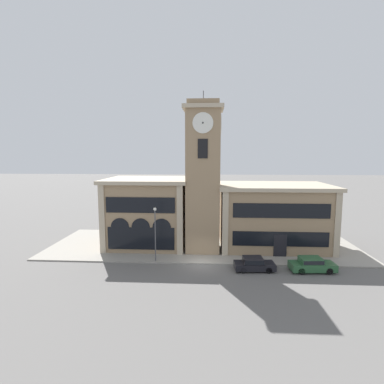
# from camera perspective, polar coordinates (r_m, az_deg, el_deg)

# --- Properties ---
(ground_plane) EXTENTS (300.00, 300.00, 0.00)m
(ground_plane) POSITION_cam_1_polar(r_m,az_deg,el_deg) (33.77, 1.85, -13.66)
(ground_plane) COLOR #605E5B
(sidewalk_kerb) EXTENTS (39.66, 13.77, 0.15)m
(sidewalk_kerb) POSITION_cam_1_polar(r_m,az_deg,el_deg) (40.26, 2.12, -10.08)
(sidewalk_kerb) COLOR gray
(sidewalk_kerb) RESTS_ON ground_plane
(clock_tower) EXTENTS (4.75, 4.75, 19.46)m
(clock_tower) POSITION_cam_1_polar(r_m,az_deg,el_deg) (36.54, 2.12, 2.74)
(clock_tower) COLOR #937A5B
(clock_tower) RESTS_ON ground_plane
(town_hall_left_wing) EXTENTS (10.75, 9.62, 8.89)m
(town_hall_left_wing) POSITION_cam_1_polar(r_m,az_deg,el_deg) (40.38, -8.35, -3.67)
(town_hall_left_wing) COLOR #937A5B
(town_hall_left_wing) RESTS_ON ground_plane
(town_hall_right_wing) EXTENTS (14.21, 9.62, 8.19)m
(town_hall_right_wing) POSITION_cam_1_polar(r_m,az_deg,el_deg) (40.49, 15.14, -4.32)
(town_hall_right_wing) COLOR #937A5B
(town_hall_right_wing) RESTS_ON ground_plane
(parked_car_near) EXTENTS (4.27, 2.15, 1.37)m
(parked_car_near) POSITION_cam_1_polar(r_m,az_deg,el_deg) (32.65, 11.69, -13.22)
(parked_car_near) COLOR black
(parked_car_near) RESTS_ON ground_plane
(parked_car_mid) EXTENTS (4.64, 2.13, 1.48)m
(parked_car_mid) POSITION_cam_1_polar(r_m,az_deg,el_deg) (33.99, 21.84, -12.65)
(parked_car_mid) COLOR #285633
(parked_car_mid) RESTS_ON ground_plane
(street_lamp) EXTENTS (0.36, 0.36, 6.07)m
(street_lamp) POSITION_cam_1_polar(r_m,az_deg,el_deg) (33.50, -7.04, -6.52)
(street_lamp) COLOR #4C4C51
(street_lamp) RESTS_ON sidewalk_kerb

